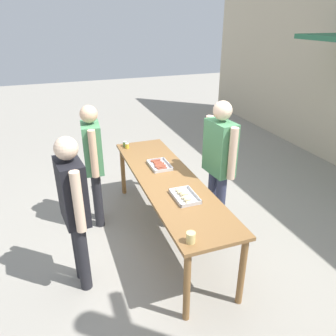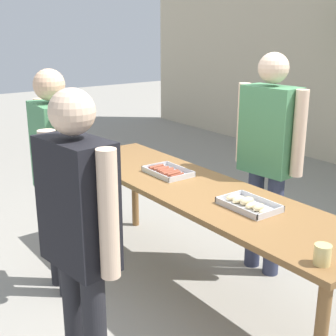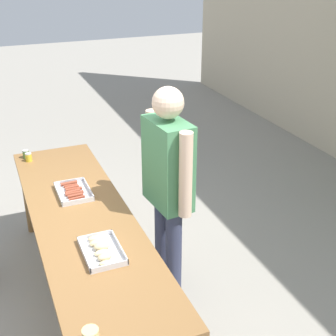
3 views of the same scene
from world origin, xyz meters
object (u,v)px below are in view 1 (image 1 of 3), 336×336
(person_server_behind_table, at_px, (219,157))
(person_customer_with_cup, at_px, (74,203))
(beer_cup, at_px, (191,238))
(food_tray_sausages, at_px, (159,165))
(person_customer_holding_hotdog, at_px, (93,157))
(condiment_jar_mustard, at_px, (125,144))
(food_tray_buns, at_px, (185,196))
(condiment_jar_ketchup, at_px, (127,146))

(person_server_behind_table, relative_size, person_customer_with_cup, 1.05)
(beer_cup, distance_m, person_customer_with_cup, 1.23)
(food_tray_sausages, height_order, person_customer_holding_hotdog, person_customer_holding_hotdog)
(condiment_jar_mustard, xyz_separation_m, person_customer_with_cup, (1.77, -0.93, 0.13))
(beer_cup, relative_size, person_customer_holding_hotdog, 0.06)
(food_tray_buns, distance_m, condiment_jar_ketchup, 1.72)
(beer_cup, relative_size, person_customer_with_cup, 0.06)
(condiment_jar_ketchup, relative_size, person_customer_with_cup, 0.05)
(food_tray_sausages, bearing_deg, person_customer_with_cup, -53.76)
(food_tray_sausages, bearing_deg, condiment_jar_mustard, -163.05)
(condiment_jar_mustard, bearing_deg, food_tray_sausages, 16.95)
(condiment_jar_ketchup, xyz_separation_m, person_customer_with_cup, (1.68, -0.95, 0.13))
(food_tray_buns, bearing_deg, person_customer_holding_hotdog, -143.67)
(condiment_jar_mustard, bearing_deg, beer_cup, 0.30)
(food_tray_buns, relative_size, person_server_behind_table, 0.21)
(food_tray_sausages, bearing_deg, beer_cup, -8.84)
(food_tray_sausages, relative_size, condiment_jar_mustard, 4.71)
(person_customer_holding_hotdog, bearing_deg, person_server_behind_table, -111.11)
(condiment_jar_mustard, relative_size, person_customer_holding_hotdog, 0.05)
(condiment_jar_ketchup, xyz_separation_m, person_customer_holding_hotdog, (0.55, -0.59, 0.13))
(condiment_jar_ketchup, bearing_deg, beer_cup, -0.02)
(food_tray_sausages, bearing_deg, condiment_jar_ketchup, -162.25)
(condiment_jar_mustard, bearing_deg, person_customer_holding_hotdog, -41.93)
(person_server_behind_table, bearing_deg, condiment_jar_ketchup, -149.96)
(beer_cup, bearing_deg, food_tray_buns, 161.39)
(food_tray_sausages, height_order, condiment_jar_mustard, condiment_jar_mustard)
(food_tray_sausages, distance_m, condiment_jar_mustard, 0.93)
(beer_cup, height_order, person_customer_with_cup, person_customer_with_cup)
(condiment_jar_ketchup, bearing_deg, person_customer_holding_hotdog, -46.80)
(condiment_jar_mustard, xyz_separation_m, condiment_jar_ketchup, (0.09, 0.01, 0.00))
(food_tray_buns, distance_m, person_customer_with_cup, 1.21)
(person_server_behind_table, bearing_deg, food_tray_sausages, -131.04)
(food_tray_buns, relative_size, condiment_jar_mustard, 4.76)
(food_tray_sausages, xyz_separation_m, person_customer_holding_hotdog, (-0.25, -0.85, 0.15))
(person_server_behind_table, bearing_deg, person_customer_with_cup, -83.07)
(person_server_behind_table, height_order, person_customer_holding_hotdog, person_server_behind_table)
(beer_cup, bearing_deg, person_server_behind_table, 142.58)
(condiment_jar_mustard, xyz_separation_m, person_server_behind_table, (1.35, 0.93, 0.18))
(condiment_jar_ketchup, bearing_deg, person_customer_with_cup, -29.31)
(food_tray_buns, distance_m, person_customer_holding_hotdog, 1.43)
(food_tray_buns, distance_m, person_server_behind_table, 0.81)
(condiment_jar_mustard, distance_m, beer_cup, 2.55)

